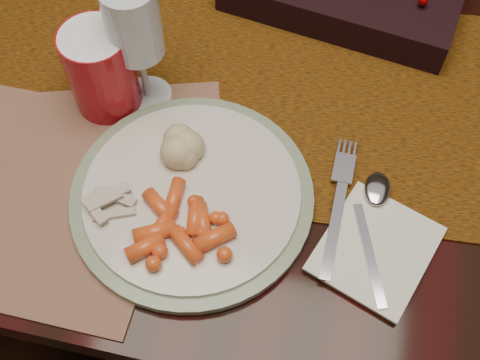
% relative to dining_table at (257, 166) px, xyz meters
% --- Properties ---
extents(floor, '(5.00, 5.00, 0.00)m').
position_rel_dining_table_xyz_m(floor, '(0.00, 0.00, -0.38)').
color(floor, black).
rests_on(floor, ground).
extents(dining_table, '(1.80, 1.00, 0.75)m').
position_rel_dining_table_xyz_m(dining_table, '(0.00, 0.00, 0.00)').
color(dining_table, black).
rests_on(dining_table, floor).
extents(table_runner, '(1.87, 0.51, 0.00)m').
position_rel_dining_table_xyz_m(table_runner, '(0.05, -0.11, 0.38)').
color(table_runner, '#452704').
rests_on(table_runner, dining_table).
extents(placemat_main, '(0.48, 0.41, 0.00)m').
position_rel_dining_table_xyz_m(placemat_main, '(-0.19, -0.32, 0.38)').
color(placemat_main, brown).
rests_on(placemat_main, dining_table).
extents(placemat_second, '(0.41, 0.30, 0.00)m').
position_rel_dining_table_xyz_m(placemat_second, '(-0.26, -0.33, 0.38)').
color(placemat_second, '#98673D').
rests_on(placemat_second, dining_table).
extents(dinner_plate, '(0.38, 0.38, 0.02)m').
position_rel_dining_table_xyz_m(dinner_plate, '(-0.03, -0.30, 0.39)').
color(dinner_plate, beige).
rests_on(dinner_plate, placemat_main).
extents(baby_carrots, '(0.11, 0.09, 0.02)m').
position_rel_dining_table_xyz_m(baby_carrots, '(-0.01, -0.35, 0.40)').
color(baby_carrots, '#E04E1C').
rests_on(baby_carrots, dinner_plate).
extents(mashed_potatoes, '(0.09, 0.08, 0.05)m').
position_rel_dining_table_xyz_m(mashed_potatoes, '(-0.04, -0.24, 0.42)').
color(mashed_potatoes, tan).
rests_on(mashed_potatoes, dinner_plate).
extents(turkey_shreds, '(0.08, 0.07, 0.02)m').
position_rel_dining_table_xyz_m(turkey_shreds, '(-0.11, -0.34, 0.40)').
color(turkey_shreds, tan).
rests_on(turkey_shreds, dinner_plate).
extents(napkin, '(0.16, 0.17, 0.00)m').
position_rel_dining_table_xyz_m(napkin, '(0.20, -0.32, 0.38)').
color(napkin, white).
rests_on(napkin, placemat_main).
extents(fork, '(0.03, 0.17, 0.00)m').
position_rel_dining_table_xyz_m(fork, '(0.15, -0.28, 0.39)').
color(fork, silver).
rests_on(fork, napkin).
extents(spoon, '(0.08, 0.17, 0.00)m').
position_rel_dining_table_xyz_m(spoon, '(0.19, -0.30, 0.39)').
color(spoon, white).
rests_on(spoon, napkin).
extents(red_cup, '(0.11, 0.11, 0.12)m').
position_rel_dining_table_xyz_m(red_cup, '(-0.18, -0.18, 0.44)').
color(red_cup, '#AA0F18').
rests_on(red_cup, placemat_main).
extents(wine_glass, '(0.08, 0.08, 0.19)m').
position_rel_dining_table_xyz_m(wine_glass, '(-0.13, -0.16, 0.47)').
color(wine_glass, silver).
rests_on(wine_glass, dining_table).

